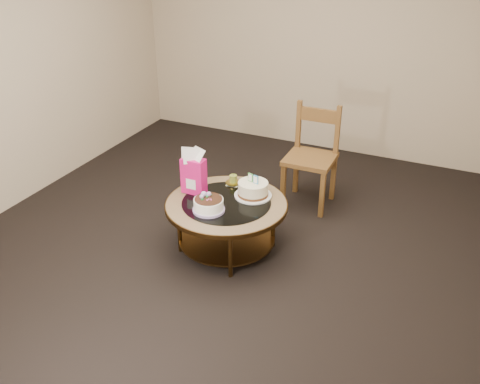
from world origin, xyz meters
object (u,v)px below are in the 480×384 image
at_px(gift_bag, 194,171).
at_px(dining_chair, 312,156).
at_px(coffee_table, 226,210).
at_px(decorated_cake, 209,205).
at_px(cream_cake, 253,189).

xyz_separation_m(gift_bag, dining_chair, (0.70, 1.05, -0.16)).
relative_size(coffee_table, dining_chair, 1.04).
bearing_deg(decorated_cake, cream_cake, 59.12).
distance_m(coffee_table, decorated_cake, 0.24).
bearing_deg(dining_chair, gift_bag, -124.56).
relative_size(decorated_cake, cream_cake, 0.82).
height_order(cream_cake, gift_bag, gift_bag).
bearing_deg(coffee_table, gift_bag, 172.18).
bearing_deg(decorated_cake, dining_chair, 70.83).
bearing_deg(gift_bag, decorated_cake, -41.63).
relative_size(cream_cake, gift_bag, 0.79).
distance_m(gift_bag, dining_chair, 1.27).
distance_m(coffee_table, dining_chair, 1.16).
bearing_deg(dining_chair, cream_cake, -104.41).
bearing_deg(coffee_table, cream_cake, 50.04).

